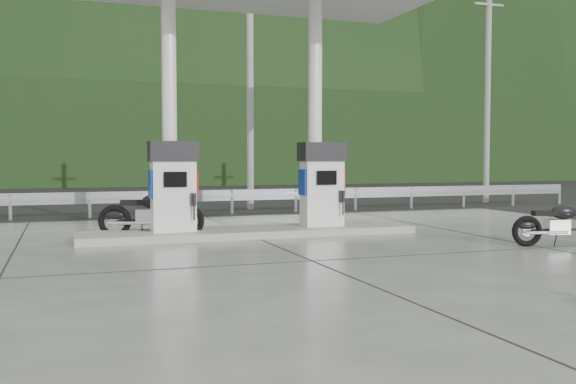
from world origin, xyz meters
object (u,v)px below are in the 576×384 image
object	(u,v)px
gas_pump_left	(173,186)
motorcycle_right	(559,224)
gas_pump_right	(322,184)
motorcycle_left	(151,214)

from	to	relation	value
gas_pump_left	motorcycle_right	world-z (taller)	gas_pump_left
gas_pump_right	motorcycle_right	distance (m)	4.79
gas_pump_left	motorcycle_left	xyz separation A→B (m)	(-0.39, 0.42, -0.57)
gas_pump_left	gas_pump_right	world-z (taller)	same
gas_pump_left	gas_pump_right	size ratio (longest dim) A/B	1.00
motorcycle_left	motorcycle_right	world-z (taller)	motorcycle_left
gas_pump_right	gas_pump_left	bearing A→B (deg)	180.00
gas_pump_right	motorcycle_left	xyz separation A→B (m)	(-3.59, 0.42, -0.57)
gas_pump_left	motorcycle_right	size ratio (longest dim) A/B	1.05
motorcycle_left	motorcycle_right	xyz separation A→B (m)	(6.93, -3.79, -0.07)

